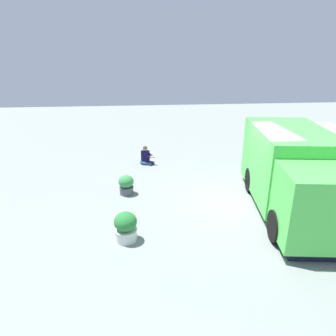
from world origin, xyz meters
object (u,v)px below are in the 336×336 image
planter_flowering_near (126,226)px  planter_flowering_far (126,185)px  person_customer (146,157)px  food_truck (294,175)px

planter_flowering_near → planter_flowering_far: planter_flowering_near is taller
planter_flowering_near → planter_flowering_far: 2.88m
planter_flowering_near → planter_flowering_far: bearing=-88.5°
planter_flowering_near → planter_flowering_far: (0.08, -2.88, -0.06)m
person_customer → planter_flowering_near: (0.71, 5.92, 0.11)m
food_truck → person_customer: food_truck is taller
food_truck → planter_flowering_far: (5.24, -1.67, -0.84)m
food_truck → planter_flowering_far: 5.57m
food_truck → planter_flowering_near: 5.36m
food_truck → planter_flowering_near: food_truck is taller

